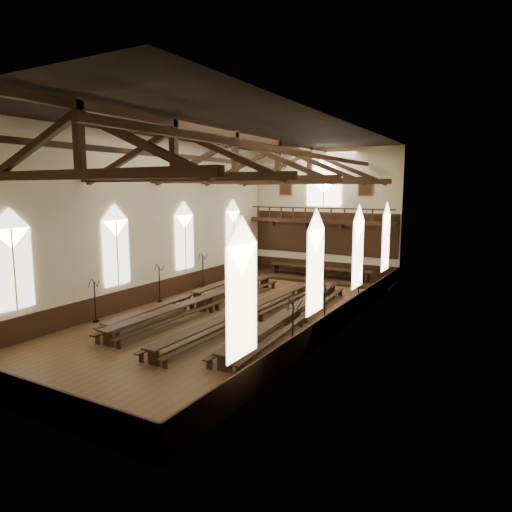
% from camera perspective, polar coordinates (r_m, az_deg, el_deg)
% --- Properties ---
extents(ground, '(26.00, 26.00, 0.00)m').
position_cam_1_polar(ground, '(25.64, -2.49, -7.24)').
color(ground, brown).
rests_on(ground, ground).
extents(room_walls, '(26.00, 26.00, 26.00)m').
position_cam_1_polar(room_walls, '(24.70, -2.59, 7.35)').
color(room_walls, beige).
rests_on(room_walls, ground).
extents(wainscot_band, '(12.00, 26.00, 1.20)m').
position_cam_1_polar(wainscot_band, '(25.48, -2.50, -5.94)').
color(wainscot_band, black).
rests_on(wainscot_band, ground).
extents(side_windows, '(11.85, 19.80, 4.50)m').
position_cam_1_polar(side_windows, '(24.89, -2.55, 1.08)').
color(side_windows, white).
rests_on(side_windows, room_walls).
extents(end_window, '(2.80, 0.12, 3.80)m').
position_cam_1_polar(end_window, '(36.26, 8.48, 8.80)').
color(end_window, white).
rests_on(end_window, room_walls).
extents(minstrels_gallery, '(11.80, 1.24, 3.70)m').
position_cam_1_polar(minstrels_gallery, '(36.16, 8.23, 3.54)').
color(minstrels_gallery, '#351E11').
rests_on(minstrels_gallery, room_walls).
extents(portraits, '(7.75, 0.09, 1.45)m').
position_cam_1_polar(portraits, '(36.26, 8.47, 8.60)').
color(portraits, brown).
rests_on(portraits, room_walls).
extents(roof_trusses, '(11.70, 25.70, 2.80)m').
position_cam_1_polar(roof_trusses, '(24.73, -2.62, 11.42)').
color(roof_trusses, '#351E11').
rests_on(roof_trusses, room_walls).
extents(refectory_row_a, '(1.76, 13.95, 0.69)m').
position_cam_1_polar(refectory_row_a, '(27.66, -8.28, -5.08)').
color(refectory_row_a, '#351E11').
rests_on(refectory_row_a, ground).
extents(refectory_row_b, '(1.71, 14.88, 0.80)m').
position_cam_1_polar(refectory_row_b, '(26.43, -6.45, -5.51)').
color(refectory_row_b, '#351E11').
rests_on(refectory_row_b, ground).
extents(refectory_row_c, '(1.65, 14.48, 0.76)m').
position_cam_1_polar(refectory_row_c, '(23.99, -1.26, -6.97)').
color(refectory_row_c, '#351E11').
rests_on(refectory_row_c, ground).
extents(refectory_row_d, '(2.09, 14.79, 0.78)m').
position_cam_1_polar(refectory_row_d, '(23.81, 4.42, -7.07)').
color(refectory_row_d, '#351E11').
rests_on(refectory_row_d, ground).
extents(dais, '(11.40, 3.19, 0.21)m').
position_cam_1_polar(dais, '(35.40, 7.87, -2.77)').
color(dais, black).
rests_on(dais, ground).
extents(high_table, '(8.27, 1.20, 0.77)m').
position_cam_1_polar(high_table, '(35.26, 7.90, -1.56)').
color(high_table, '#351E11').
rests_on(high_table, dais).
extents(high_chairs, '(4.90, 0.41, 0.92)m').
position_cam_1_polar(high_chairs, '(36.01, 8.36, -1.60)').
color(high_chairs, '#351E11').
rests_on(high_chairs, dais).
extents(candelabrum_left_near, '(0.67, 0.68, 2.28)m').
position_cam_1_polar(candelabrum_left_near, '(25.35, -19.44, -6.28)').
color(candelabrum_left_near, black).
rests_on(candelabrum_left_near, ground).
extents(candelabrum_left_mid, '(0.70, 0.70, 2.36)m').
position_cam_1_polar(candelabrum_left_mid, '(28.72, -11.95, -4.24)').
color(candelabrum_left_mid, black).
rests_on(candelabrum_left_mid, ground).
extents(candelabrum_left_far, '(0.68, 0.77, 2.49)m').
position_cam_1_polar(candelabrum_left_far, '(32.12, -6.64, -2.70)').
color(candelabrum_left_far, black).
rests_on(candelabrum_left_far, ground).
extents(candelabrum_right_near, '(0.73, 0.74, 2.48)m').
position_cam_1_polar(candelabrum_right_near, '(19.14, 4.61, -10.39)').
color(candelabrum_right_near, black).
rests_on(candelabrum_right_near, ground).
extents(candelabrum_right_mid, '(0.70, 0.78, 2.54)m').
position_cam_1_polar(candelabrum_right_mid, '(22.28, 8.56, -7.68)').
color(candelabrum_right_mid, black).
rests_on(candelabrum_right_mid, ground).
extents(candelabrum_right_far, '(0.68, 0.74, 2.41)m').
position_cam_1_polar(candelabrum_right_far, '(27.21, 12.66, -4.93)').
color(candelabrum_right_far, black).
rests_on(candelabrum_right_far, ground).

